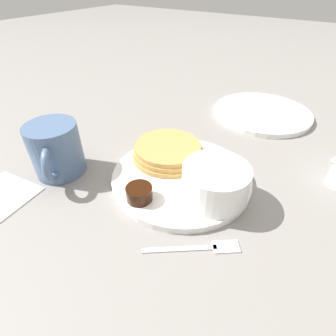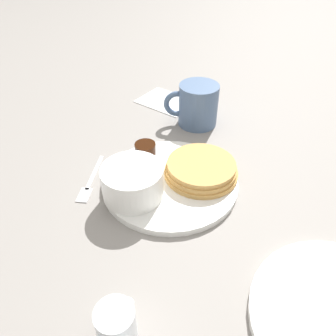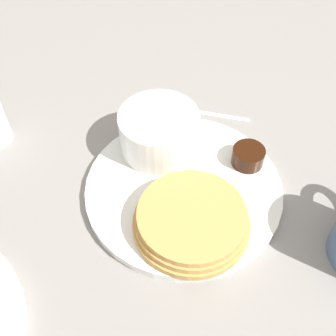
% 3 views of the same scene
% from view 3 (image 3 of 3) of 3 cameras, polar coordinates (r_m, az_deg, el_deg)
% --- Properties ---
extents(ground_plane, '(4.00, 4.00, 0.00)m').
position_cam_3_polar(ground_plane, '(0.53, 2.10, -3.20)').
color(ground_plane, gray).
extents(plate, '(0.25, 0.25, 0.01)m').
position_cam_3_polar(plate, '(0.53, 2.12, -2.82)').
color(plate, white).
rests_on(plate, ground_plane).
extents(pancake_stack, '(0.14, 0.14, 0.03)m').
position_cam_3_polar(pancake_stack, '(0.48, 3.21, -7.04)').
color(pancake_stack, tan).
rests_on(pancake_stack, plate).
extents(bowl, '(0.10, 0.10, 0.06)m').
position_cam_3_polar(bowl, '(0.55, -1.22, 5.08)').
color(bowl, white).
rests_on(bowl, plate).
extents(syrup_cup, '(0.04, 0.04, 0.02)m').
position_cam_3_polar(syrup_cup, '(0.55, 10.79, 1.58)').
color(syrup_cup, black).
rests_on(syrup_cup, plate).
extents(butter_ramekin, '(0.04, 0.04, 0.04)m').
position_cam_3_polar(butter_ramekin, '(0.57, -0.58, 5.66)').
color(butter_ramekin, white).
rests_on(butter_ramekin, plate).
extents(fork, '(0.09, 0.11, 0.00)m').
position_cam_3_polar(fork, '(0.63, 3.53, 7.68)').
color(fork, silver).
rests_on(fork, ground_plane).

